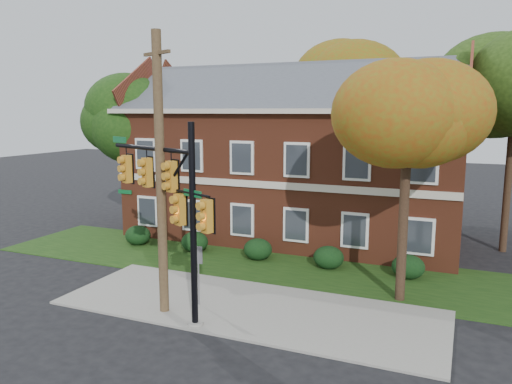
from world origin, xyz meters
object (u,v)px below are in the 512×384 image
at_px(hedge_left, 195,242).
at_px(tree_left_rear, 138,118).
at_px(hedge_right, 329,257).
at_px(apartment_building, 294,149).
at_px(hedge_far_right, 408,267).
at_px(utility_pole, 160,175).
at_px(sign_post, 198,266).
at_px(hedge_far_left, 138,235).
at_px(tree_far_rear, 350,86).
at_px(hedge_center, 258,249).
at_px(traffic_signal, 171,198).
at_px(tree_near_right, 414,124).

xyz_separation_m(hedge_left, tree_left_rear, (-6.23, 4.14, 6.16)).
bearing_deg(hedge_right, apartment_building, 123.67).
relative_size(hedge_right, hedge_far_right, 1.00).
bearing_deg(utility_pole, sign_post, 72.93).
bearing_deg(hedge_far_right, utility_pole, -136.51).
xyz_separation_m(hedge_far_left, hedge_far_right, (14.00, 0.00, 0.00)).
bearing_deg(hedge_right, hedge_far_right, 0.00).
distance_m(hedge_far_right, tree_far_rear, 16.51).
relative_size(hedge_far_left, hedge_left, 1.00).
relative_size(hedge_left, tree_left_rear, 0.16).
bearing_deg(utility_pole, hedge_center, 109.88).
relative_size(apartment_building, hedge_far_right, 13.43).
xyz_separation_m(hedge_center, hedge_right, (3.50, 0.00, 0.00)).
distance_m(traffic_signal, sign_post, 2.89).
bearing_deg(apartment_building, utility_pole, -92.71).
distance_m(apartment_building, hedge_right, 7.73).
bearing_deg(tree_left_rear, traffic_signal, -49.94).
xyz_separation_m(hedge_far_left, tree_far_rear, (8.34, 13.09, 8.32)).
xyz_separation_m(hedge_center, tree_near_right, (7.22, -2.83, 6.14)).
distance_m(apartment_building, hedge_far_left, 9.82).
bearing_deg(hedge_right, hedge_left, 180.00).
bearing_deg(hedge_center, tree_left_rear, 156.96).
height_order(apartment_building, hedge_far_left, apartment_building).
height_order(hedge_left, sign_post, sign_post).
bearing_deg(hedge_right, tree_near_right, -37.28).
relative_size(hedge_right, tree_near_right, 0.16).
distance_m(hedge_far_left, tree_left_rear, 7.90).
relative_size(apartment_building, hedge_center, 13.43).
height_order(apartment_building, sign_post, apartment_building).
distance_m(tree_near_right, utility_pole, 9.11).
distance_m(hedge_left, hedge_right, 7.00).
relative_size(tree_near_right, sign_post, 3.75).
height_order(apartment_building, hedge_center, apartment_building).
xyz_separation_m(hedge_center, tree_far_rear, (1.34, 13.09, 8.32)).
bearing_deg(hedge_far_right, hedge_right, 180.00).
bearing_deg(hedge_far_left, traffic_signal, -46.66).
bearing_deg(traffic_signal, hedge_far_left, 157.00).
relative_size(tree_near_right, utility_pole, 0.88).
bearing_deg(hedge_far_right, hedge_left, 180.00).
height_order(hedge_center, traffic_signal, traffic_signal).
bearing_deg(hedge_left, tree_far_rear, 69.71).
relative_size(hedge_far_left, tree_left_rear, 0.16).
distance_m(traffic_signal, utility_pole, 0.88).
relative_size(hedge_right, traffic_signal, 0.21).
distance_m(apartment_building, tree_left_rear, 9.94).
height_order(hedge_far_left, tree_left_rear, tree_left_rear).
xyz_separation_m(hedge_far_right, utility_pole, (-7.59, -7.20, 4.43)).
height_order(hedge_right, tree_far_rear, tree_far_rear).
height_order(apartment_building, tree_near_right, apartment_building).
distance_m(hedge_left, tree_left_rear, 9.69).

